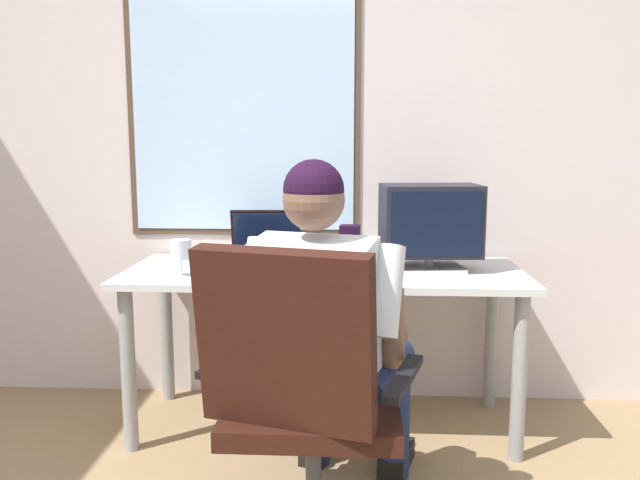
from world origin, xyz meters
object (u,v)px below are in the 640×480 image
office_chair (301,385)px  cd_case (349,275)px  desk (324,291)px  person_seated (328,334)px  wine_glass (181,251)px  crt_monitor (430,222)px  laptop (265,252)px  desk_speaker (350,245)px

office_chair → cd_case: office_chair is taller
desk → cd_case: cd_case is taller
person_seated → cd_case: person_seated is taller
cd_case → office_chair: bearing=-98.9°
office_chair → cd_case: (0.13, 0.83, 0.16)m
person_seated → wine_glass: bearing=140.7°
desk → wine_glass: 0.64m
crt_monitor → wine_glass: (-1.04, -0.19, -0.11)m
desk → office_chair: (-0.02, -0.96, -0.06)m
crt_monitor → cd_case: (-0.35, -0.15, -0.21)m
desk → cd_case: size_ratio=10.13×
laptop → wine_glass: size_ratio=2.32×
desk → desk_speaker: 0.24m
crt_monitor → cd_case: size_ratio=2.58×
crt_monitor → office_chair: bearing=-116.1°
wine_glass → laptop: bearing=36.9°
desk → laptop: laptop is taller
person_seated → wine_glass: size_ratio=8.01×
cd_case → person_seated: bearing=-96.4°
desk → desk_speaker: desk_speaker is taller
laptop → cd_case: bearing=-27.5°
office_chair → laptop: size_ratio=2.82×
crt_monitor → laptop: size_ratio=1.24×
wine_glass → cd_case: wine_glass is taller
person_seated → crt_monitor: person_seated is taller
wine_glass → person_seated: bearing=-39.3°
wine_glass → desk_speaker: bearing=21.2°
laptop → desk_speaker: size_ratio=1.94×
person_seated → wine_glass: 0.83m
laptop → office_chair: bearing=-76.4°
desk → office_chair: bearing=-91.2°
person_seated → crt_monitor: (0.41, 0.70, 0.29)m
crt_monitor → desk: bearing=-178.2°
crt_monitor → desk_speaker: bearing=166.8°
person_seated → wine_glass: person_seated is taller
wine_glass → desk_speaker: (0.69, 0.27, -0.01)m
person_seated → desk_speaker: size_ratio=6.72×
office_chair → desk_speaker: office_chair is taller
person_seated → crt_monitor: 0.86m
desk_speaker → person_seated: bearing=-94.6°
desk_speaker → cd_case: desk_speaker is taller
office_chair → laptop: 1.08m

